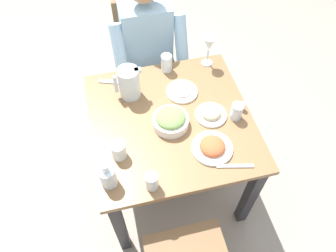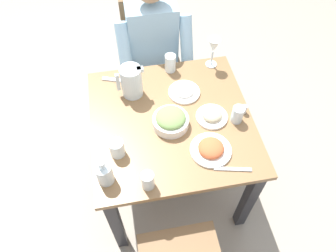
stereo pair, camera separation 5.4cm
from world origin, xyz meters
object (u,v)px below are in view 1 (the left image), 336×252
(water_pitcher, at_px, (129,83))
(plate_yoghurt, at_px, (182,91))
(water_glass_center, at_px, (237,111))
(water_glass_near_right, at_px, (119,150))
(water_glass_near_left, at_px, (152,181))
(chair_near, at_px, (146,53))
(plate_beans, at_px, (211,114))
(salad_bowl, at_px, (171,120))
(salt_shaker, at_px, (243,106))
(dining_table, at_px, (171,132))
(diner_near, at_px, (150,56))
(wine_glass, at_px, (209,45))
(plate_rice_curry, at_px, (212,147))
(water_glass_far_right, at_px, (166,63))
(oil_carafe, at_px, (108,177))

(water_pitcher, bearing_deg, plate_yoghurt, 169.55)
(water_pitcher, relative_size, water_glass_center, 1.89)
(water_pitcher, bearing_deg, water_glass_near_right, 72.82)
(plate_yoghurt, relative_size, water_glass_near_left, 1.85)
(chair_near, distance_m, plate_yoghurt, 0.66)
(plate_yoghurt, bearing_deg, plate_beans, 118.35)
(salad_bowl, distance_m, plate_yoghurt, 0.25)
(water_glass_near_left, xyz_separation_m, salt_shaker, (-0.59, -0.34, -0.02))
(dining_table, bearing_deg, water_pitcher, -51.11)
(plate_yoghurt, bearing_deg, chair_near, -80.28)
(diner_near, height_order, wine_glass, diner_near)
(plate_yoghurt, bearing_deg, salad_bowl, 60.49)
(plate_rice_curry, xyz_separation_m, water_glass_center, (-0.19, -0.17, 0.03))
(wine_glass, bearing_deg, water_glass_far_right, 0.09)
(diner_near, height_order, water_glass_far_right, diner_near)
(plate_yoghurt, xyz_separation_m, salt_shaker, (-0.29, 0.20, 0.01))
(water_pitcher, bearing_deg, water_glass_far_right, -149.16)
(water_glass_near_right, bearing_deg, wine_glass, -139.30)
(dining_table, bearing_deg, chair_near, -90.16)
(salad_bowl, xyz_separation_m, oil_carafe, (0.36, 0.27, 0.01))
(plate_yoghurt, distance_m, water_glass_far_right, 0.21)
(water_glass_center, bearing_deg, plate_yoghurt, -46.11)
(plate_rice_curry, distance_m, water_glass_far_right, 0.62)
(salad_bowl, bearing_deg, dining_table, -108.46)
(diner_near, xyz_separation_m, water_glass_far_right, (-0.06, 0.21, 0.11))
(plate_beans, height_order, water_glass_near_right, water_glass_near_right)
(water_glass_near_left, distance_m, salt_shaker, 0.68)
(water_glass_far_right, bearing_deg, plate_beans, 110.69)
(plate_rice_curry, relative_size, plate_yoghurt, 1.15)
(salad_bowl, bearing_deg, plate_yoghurt, -119.51)
(plate_yoghurt, xyz_separation_m, wine_glass, (-0.22, -0.20, 0.13))
(water_glass_near_right, bearing_deg, diner_near, -112.37)
(chair_near, bearing_deg, diner_near, 90.00)
(diner_near, xyz_separation_m, plate_rice_curry, (-0.15, 0.82, 0.07))
(plate_beans, xyz_separation_m, water_glass_near_right, (0.53, 0.14, 0.03))
(chair_near, xyz_separation_m, water_glass_near_left, (0.19, 1.16, 0.25))
(dining_table, xyz_separation_m, plate_beans, (-0.22, 0.03, 0.14))
(dining_table, distance_m, salt_shaker, 0.43)
(plate_beans, distance_m, water_glass_near_right, 0.54)
(dining_table, height_order, water_glass_center, water_glass_center)
(water_glass_near_left, distance_m, water_glass_far_right, 0.79)
(dining_table, distance_m, water_glass_center, 0.39)
(diner_near, relative_size, salad_bowl, 6.12)
(chair_near, bearing_deg, salt_shaker, 116.03)
(salad_bowl, relative_size, water_glass_near_left, 1.95)
(water_glass_near_right, bearing_deg, plate_rice_curry, 171.28)
(plate_rice_curry, bearing_deg, salad_bowl, -49.75)
(plate_yoghurt, xyz_separation_m, water_glass_center, (-0.24, 0.25, 0.04))
(wine_glass, bearing_deg, plate_rice_curry, 74.73)
(water_glass_far_right, relative_size, oil_carafe, 0.69)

